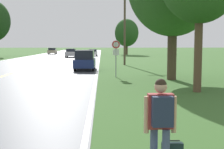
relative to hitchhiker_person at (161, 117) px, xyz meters
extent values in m
cube|color=#993333|center=(0.00, 0.04, 0.09)|extent=(0.48, 0.21, 0.65)
sphere|color=tan|center=(0.00, 0.04, 0.55)|extent=(0.24, 0.24, 0.24)
sphere|color=#2D2319|center=(0.00, 0.04, 0.59)|extent=(0.22, 0.22, 0.22)
cylinder|color=tan|center=(-0.26, 0.04, 0.03)|extent=(0.09, 0.09, 0.69)
cylinder|color=tan|center=(0.26, 0.05, 0.03)|extent=(0.09, 0.09, 0.69)
cube|color=#232D47|center=(0.00, -0.15, 0.13)|extent=(0.38, 0.19, 0.55)
cylinder|color=black|center=(0.26, 0.13, -0.50)|extent=(0.28, 0.03, 0.02)
cylinder|color=gray|center=(-0.05, 17.13, 0.22)|extent=(0.07, 0.07, 2.64)
cylinder|color=white|center=(-0.05, 17.11, 1.29)|extent=(0.60, 0.02, 0.60)
torus|color=red|center=(-0.05, 17.10, 1.29)|extent=(0.55, 0.07, 0.55)
cube|color=white|center=(-0.05, 17.11, 0.74)|extent=(0.44, 0.02, 0.44)
cylinder|color=brown|center=(1.55, 30.37, 3.19)|extent=(0.24, 0.24, 8.59)
cylinder|color=#473828|center=(4.51, 64.52, 0.22)|extent=(0.53, 0.53, 2.65)
ellipsoid|color=#234C1E|center=(4.51, 64.52, 3.80)|extent=(5.32, 5.32, 6.12)
cylinder|color=#473828|center=(3.69, 15.44, 0.83)|extent=(0.62, 0.62, 3.86)
cylinder|color=brown|center=(3.77, 9.96, 0.92)|extent=(0.40, 0.40, 4.05)
cylinder|color=black|center=(-1.85, 22.17, -0.77)|extent=(0.21, 0.68, 0.67)
cylinder|color=black|center=(-3.49, 22.19, -0.77)|extent=(0.21, 0.68, 0.67)
cylinder|color=black|center=(-1.83, 24.86, -0.77)|extent=(0.21, 0.68, 0.67)
cylinder|color=black|center=(-3.46, 24.87, -0.77)|extent=(0.21, 0.68, 0.67)
cube|color=navy|center=(-2.66, 23.52, -0.43)|extent=(1.88, 4.35, 0.74)
cube|color=#1E232D|center=(-2.66, 23.52, 0.35)|extent=(1.64, 3.05, 0.81)
cylinder|color=black|center=(-5.88, 50.03, -0.75)|extent=(0.20, 0.71, 0.71)
cylinder|color=black|center=(-7.49, 50.02, -0.75)|extent=(0.20, 0.71, 0.71)
cylinder|color=black|center=(-5.88, 52.76, -0.75)|extent=(0.20, 0.71, 0.71)
cylinder|color=black|center=(-7.50, 52.76, -0.75)|extent=(0.20, 0.71, 0.71)
cube|color=silver|center=(-6.69, 51.39, -0.43)|extent=(1.82, 4.42, 0.71)
cube|color=#1E232D|center=(-6.69, 51.57, 0.20)|extent=(1.60, 2.43, 0.55)
cylinder|color=black|center=(-2.10, 56.64, -0.80)|extent=(0.22, 0.62, 0.62)
cylinder|color=black|center=(-3.70, 56.60, -0.80)|extent=(0.22, 0.62, 0.62)
cylinder|color=black|center=(-2.17, 59.22, -0.80)|extent=(0.22, 0.62, 0.62)
cylinder|color=black|center=(-3.77, 59.18, -0.80)|extent=(0.22, 0.62, 0.62)
cube|color=white|center=(-2.94, 57.91, -0.52)|extent=(1.91, 4.21, 0.61)
cube|color=#1E232D|center=(-2.94, 57.91, 0.01)|extent=(1.66, 2.95, 0.45)
cylinder|color=black|center=(-13.63, 70.04, -0.77)|extent=(0.22, 0.68, 0.67)
cylinder|color=black|center=(-12.02, 70.07, -0.77)|extent=(0.22, 0.68, 0.67)
cylinder|color=black|center=(-13.57, 67.46, -0.77)|extent=(0.22, 0.68, 0.67)
cylinder|color=black|center=(-11.96, 67.50, -0.77)|extent=(0.22, 0.68, 0.67)
cube|color=#C1B28E|center=(-12.80, 68.77, -0.46)|extent=(1.91, 4.19, 0.68)
cube|color=#1E232D|center=(-12.79, 68.60, 0.13)|extent=(1.65, 2.32, 0.52)
camera|label=1|loc=(-1.09, -5.62, 1.34)|focal=50.00mm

